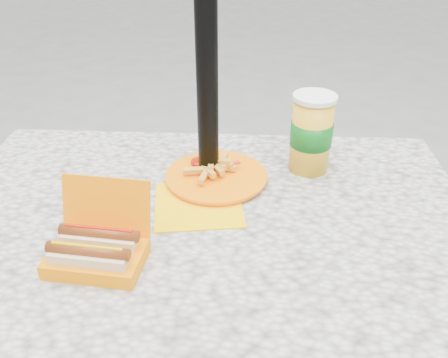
{
  "coord_description": "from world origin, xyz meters",
  "views": [
    {
      "loc": [
        0.09,
        -0.85,
        1.36
      ],
      "look_at": [
        0.04,
        0.07,
        0.8
      ],
      "focal_mm": 38.0,
      "sensor_mm": 36.0,
      "label": 1
    }
  ],
  "objects_px": {
    "fries_plate": "(214,177)",
    "soda_cup": "(311,133)",
    "hotdog_box": "(97,249)",
    "umbrella_pole": "(206,35)"
  },
  "relations": [
    {
      "from": "hotdog_box",
      "to": "soda_cup",
      "type": "bearing_deg",
      "value": 47.41
    },
    {
      "from": "fries_plate",
      "to": "soda_cup",
      "type": "relative_size",
      "value": 1.73
    },
    {
      "from": "umbrella_pole",
      "to": "hotdog_box",
      "type": "distance_m",
      "value": 0.5
    },
    {
      "from": "fries_plate",
      "to": "umbrella_pole",
      "type": "bearing_deg",
      "value": 119.79
    },
    {
      "from": "umbrella_pole",
      "to": "soda_cup",
      "type": "bearing_deg",
      "value": 11.83
    },
    {
      "from": "hotdog_box",
      "to": "soda_cup",
      "type": "xyz_separation_m",
      "value": [
        0.44,
        0.39,
        0.07
      ]
    },
    {
      "from": "umbrella_pole",
      "to": "soda_cup",
      "type": "relative_size",
      "value": 11.04
    },
    {
      "from": "soda_cup",
      "to": "hotdog_box",
      "type": "bearing_deg",
      "value": -138.53
    },
    {
      "from": "umbrella_pole",
      "to": "hotdog_box",
      "type": "bearing_deg",
      "value": -119.13
    },
    {
      "from": "fries_plate",
      "to": "hotdog_box",
      "type": "bearing_deg",
      "value": -123.25
    }
  ]
}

